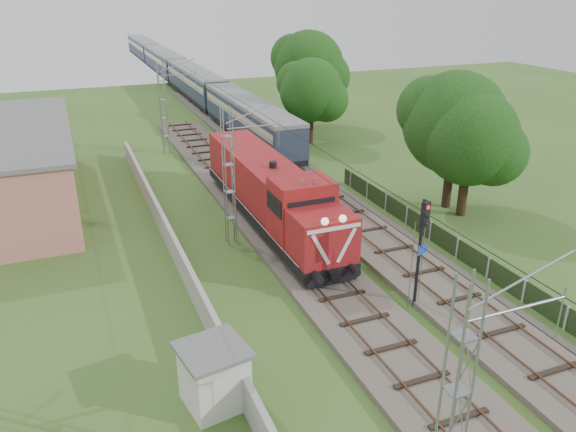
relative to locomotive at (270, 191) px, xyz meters
name	(u,v)px	position (x,y,z in m)	size (l,w,h in m)	color
ground	(382,345)	(0.00, -13.49, -2.31)	(140.00, 140.00, 0.00)	#395921
track_main	(314,269)	(0.00, -6.49, -2.12)	(4.20, 70.00, 0.45)	#6B6054
track_side	(303,182)	(5.00, 6.51, -2.12)	(4.20, 80.00, 0.45)	#6B6054
catenary	(230,177)	(-2.95, -1.49, 1.74)	(3.31, 70.00, 8.00)	gray
boundary_wall	(171,241)	(-6.50, -1.49, -1.56)	(0.25, 40.00, 1.50)	#9E9E99
station_building	(9,166)	(-15.00, 10.51, 0.32)	(8.40, 20.40, 5.22)	#CC736E
fence	(489,268)	(8.00, -10.49, -1.71)	(0.12, 32.00, 1.20)	black
locomotive	(270,191)	(0.00, 0.00, 0.00)	(3.11, 17.76, 4.51)	black
coach_rake	(178,70)	(5.00, 52.11, 0.13)	(2.91, 86.94, 3.37)	black
signal_post	(422,236)	(2.97, -11.48, 1.41)	(0.58, 0.47, 5.41)	black
relay_hut	(214,376)	(-7.40, -14.24, -1.11)	(2.65, 2.65, 2.37)	silver
tree_a	(471,139)	(12.26, -2.92, 2.79)	(6.31, 6.01, 8.18)	#382417
tree_b	(456,124)	(12.28, -1.33, 3.36)	(7.01, 6.68, 9.09)	#382417
tree_c	(312,91)	(10.31, 16.93, 2.61)	(6.09, 5.80, 7.89)	#382417
tree_d	(310,67)	(13.06, 23.64, 3.77)	(7.52, 7.16, 9.75)	#382417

